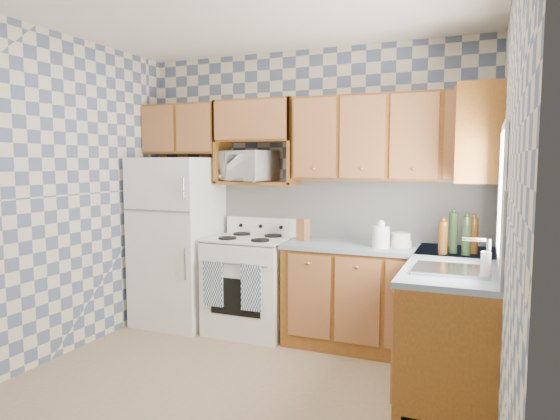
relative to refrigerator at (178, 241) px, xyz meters
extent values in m
plane|color=#896F54|center=(1.27, -1.25, -0.84)|extent=(3.40, 3.40, 0.00)
cube|color=slate|center=(1.27, 0.35, 0.51)|extent=(3.40, 0.02, 2.70)
cube|color=slate|center=(2.97, -1.25, 0.51)|extent=(0.02, 3.20, 2.70)
cube|color=silver|center=(1.68, 0.34, 0.36)|extent=(2.60, 0.02, 0.56)
cube|color=silver|center=(2.96, -0.45, 0.36)|extent=(0.02, 1.60, 0.56)
cube|color=white|center=(0.00, 0.00, 0.00)|extent=(0.75, 0.70, 1.68)
cube|color=white|center=(0.80, 0.03, -0.39)|extent=(0.76, 0.65, 0.90)
cube|color=silver|center=(0.80, 0.03, 0.07)|extent=(0.76, 0.65, 0.02)
cube|color=white|center=(0.80, 0.30, 0.16)|extent=(0.76, 0.08, 0.17)
cube|color=navy|center=(0.59, -0.32, -0.32)|extent=(0.19, 0.02, 0.41)
cube|color=navy|center=(0.98, -0.32, -0.32)|extent=(0.19, 0.02, 0.41)
cube|color=brown|center=(2.10, 0.05, -0.40)|extent=(1.75, 0.60, 0.88)
cube|color=brown|center=(2.67, -0.45, -0.40)|extent=(0.60, 1.60, 0.88)
cube|color=slate|center=(2.10, 0.05, 0.06)|extent=(1.77, 0.63, 0.04)
cube|color=slate|center=(2.67, -0.45, 0.06)|extent=(0.63, 1.60, 0.04)
cube|color=brown|center=(2.10, 0.19, 1.01)|extent=(1.75, 0.33, 0.74)
cube|color=brown|center=(-0.02, 0.19, 1.13)|extent=(0.82, 0.33, 0.50)
cube|color=brown|center=(2.81, 0.00, 1.01)|extent=(0.33, 0.70, 0.74)
cube|color=brown|center=(0.80, 0.19, 0.60)|extent=(0.80, 0.33, 0.03)
imported|color=white|center=(0.69, 0.18, 0.76)|extent=(0.61, 0.49, 0.30)
cube|color=#B7B7BC|center=(2.67, -0.80, 0.09)|extent=(0.48, 0.40, 0.03)
cube|color=white|center=(2.96, -0.80, 0.61)|extent=(0.02, 0.66, 0.86)
cylinder|color=black|center=(2.64, -0.09, 0.24)|extent=(0.07, 0.07, 0.32)
cylinder|color=black|center=(2.74, -0.15, 0.23)|extent=(0.07, 0.07, 0.30)
cylinder|color=#502A0B|center=(2.79, -0.05, 0.22)|extent=(0.07, 0.07, 0.28)
cylinder|color=#502A0B|center=(2.57, -0.17, 0.21)|extent=(0.07, 0.07, 0.26)
cube|color=brown|center=(1.32, 0.05, 0.18)|extent=(0.11, 0.11, 0.20)
cylinder|color=white|center=(2.07, -0.07, 0.17)|extent=(0.14, 0.14, 0.18)
cylinder|color=beige|center=(2.88, -0.95, 0.17)|extent=(0.06, 0.06, 0.17)
camera|label=1|loc=(2.86, -4.22, 0.80)|focal=32.00mm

